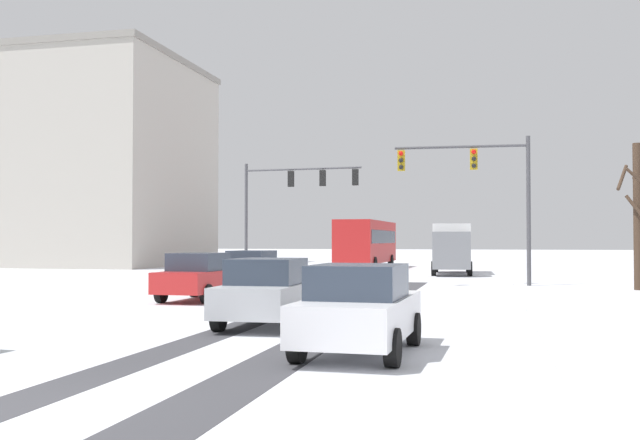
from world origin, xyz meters
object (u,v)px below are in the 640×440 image
object	(u,v)px
office_building_far_left_block	(31,165)
car_red_second	(200,276)
bus_oncoming	(367,241)
box_truck_delivery	(452,247)
car_silver_third	(268,292)
car_black_lead	(253,270)
bare_tree_sidewalk_mid	(638,212)
car_white_fourth	(359,309)
traffic_signal_near_right	(481,180)
traffic_signal_far_left	(292,192)

from	to	relation	value
office_building_far_left_block	car_red_second	bearing A→B (deg)	-47.37
bus_oncoming	box_truck_delivery	world-z (taller)	bus_oncoming
car_red_second	car_silver_third	world-z (taller)	same
car_black_lead	bare_tree_sidewalk_mid	world-z (taller)	bare_tree_sidewalk_mid
car_red_second	bare_tree_sidewalk_mid	bearing A→B (deg)	29.70
car_white_fourth	bus_oncoming	world-z (taller)	bus_oncoming
car_silver_third	box_truck_delivery	xyz separation A→B (m)	(2.90, 27.73, 0.82)
traffic_signal_near_right	bus_oncoming	bearing A→B (deg)	113.46
car_red_second	traffic_signal_far_left	bearing A→B (deg)	94.79
traffic_signal_near_right	bus_oncoming	world-z (taller)	traffic_signal_near_right
traffic_signal_near_right	car_black_lead	bearing A→B (deg)	-161.26
car_red_second	office_building_far_left_block	world-z (taller)	office_building_far_left_block
car_white_fourth	bus_oncoming	bearing A→B (deg)	99.41
traffic_signal_far_left	car_silver_third	size ratio (longest dim) A/B	1.69
box_truck_delivery	bare_tree_sidewalk_mid	bearing A→B (deg)	-56.36
bus_oncoming	car_silver_third	bearing A→B (deg)	-84.35
traffic_signal_far_left	box_truck_delivery	distance (m)	10.40
traffic_signal_near_right	bus_oncoming	distance (m)	20.67
car_black_lead	car_red_second	size ratio (longest dim) A/B	1.01
car_black_lead	car_white_fourth	xyz separation A→B (m)	(7.35, -15.73, 0.00)
car_silver_third	office_building_far_left_block	bearing A→B (deg)	131.35
bus_oncoming	bare_tree_sidewalk_mid	world-z (taller)	bare_tree_sidewalk_mid
traffic_signal_far_left	bus_oncoming	size ratio (longest dim) A/B	0.63
car_silver_third	car_white_fourth	bearing A→B (deg)	-51.84
traffic_signal_near_right	car_red_second	size ratio (longest dim) A/B	1.56
bus_oncoming	box_truck_delivery	size ratio (longest dim) A/B	1.47
bare_tree_sidewalk_mid	office_building_far_left_block	size ratio (longest dim) A/B	0.22
bare_tree_sidewalk_mid	car_black_lead	bearing A→B (deg)	-167.92
car_silver_third	car_black_lead	bearing A→B (deg)	110.33
traffic_signal_far_left	office_building_far_left_block	size ratio (longest dim) A/B	0.25
traffic_signal_near_right	box_truck_delivery	xyz separation A→B (m)	(-1.90, 12.52, -3.00)
car_silver_third	bus_oncoming	xyz separation A→B (m)	(-3.37, 34.02, 1.18)
traffic_signal_far_left	bus_oncoming	world-z (taller)	traffic_signal_far_left
car_black_lead	bus_oncoming	xyz separation A→B (m)	(1.10, 21.95, 1.18)
car_red_second	bus_oncoming	bearing A→B (deg)	87.65
traffic_signal_far_left	car_silver_third	world-z (taller)	traffic_signal_far_left
box_truck_delivery	bus_oncoming	bearing A→B (deg)	134.87
traffic_signal_near_right	car_silver_third	size ratio (longest dim) A/B	1.57
traffic_signal_near_right	car_red_second	world-z (taller)	traffic_signal_near_right
car_black_lead	car_silver_third	size ratio (longest dim) A/B	1.01
car_silver_third	traffic_signal_far_left	bearing A→B (deg)	104.26
car_black_lead	office_building_far_left_block	size ratio (longest dim) A/B	0.15
traffic_signal_far_left	box_truck_delivery	bearing A→B (deg)	27.47
car_black_lead	box_truck_delivery	distance (m)	17.33
traffic_signal_near_right	box_truck_delivery	world-z (taller)	traffic_signal_near_right
car_black_lead	office_building_far_left_block	bearing A→B (deg)	138.41
car_red_second	bus_oncoming	xyz separation A→B (m)	(1.13, 27.51, 1.18)
traffic_signal_near_right	car_black_lead	world-z (taller)	traffic_signal_near_right
bus_oncoming	car_red_second	bearing A→B (deg)	-92.35
car_silver_third	bus_oncoming	size ratio (longest dim) A/B	0.37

